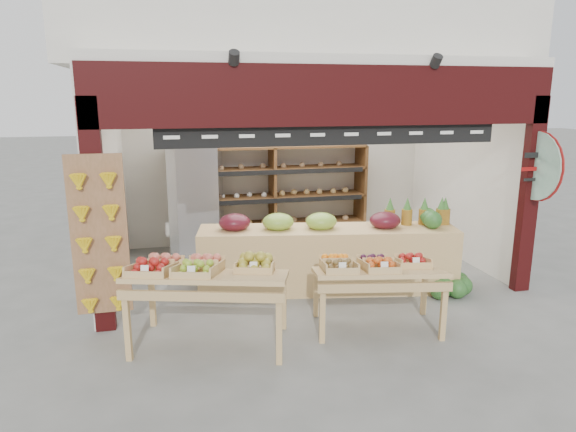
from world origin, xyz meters
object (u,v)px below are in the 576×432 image
at_px(mid_counter, 327,256).
at_px(watermelon_pile, 447,281).
at_px(refrigerator, 197,197).
at_px(display_table_left, 199,272).
at_px(display_table_right, 372,268).
at_px(back_shelving, 272,177).
at_px(cardboard_stack, 238,263).

bearing_deg(mid_counter, watermelon_pile, -18.15).
distance_m(refrigerator, display_table_left, 3.25).
xyz_separation_m(display_table_left, display_table_right, (1.95, -0.06, -0.10)).
relative_size(back_shelving, mid_counter, 0.94).
relative_size(refrigerator, display_table_left, 1.09).
xyz_separation_m(back_shelving, refrigerator, (-1.36, -0.32, -0.25)).
bearing_deg(display_table_right, mid_counter, 96.28).
bearing_deg(watermelon_pile, display_table_right, -151.83).
bearing_deg(watermelon_pile, cardboard_stack, 156.94).
bearing_deg(back_shelving, watermelon_pile, -57.01).
relative_size(back_shelving, display_table_right, 2.14).
xyz_separation_m(refrigerator, mid_counter, (1.65, -2.03, -0.52)).
relative_size(mid_counter, display_table_left, 1.94).
distance_m(cardboard_stack, watermelon_pile, 2.96).
distance_m(cardboard_stack, display_table_right, 2.36).
bearing_deg(display_table_left, back_shelving, 66.83).
bearing_deg(display_table_left, watermelon_pile, 11.72).
xyz_separation_m(back_shelving, cardboard_stack, (-0.86, -1.70, -1.00)).
bearing_deg(refrigerator, display_table_right, -48.20).
height_order(back_shelving, display_table_right, back_shelving).
distance_m(mid_counter, display_table_left, 2.21).
bearing_deg(mid_counter, back_shelving, 97.12).
distance_m(back_shelving, watermelon_pile, 3.57).
xyz_separation_m(cardboard_stack, display_table_right, (1.30, -1.92, 0.47)).
bearing_deg(watermelon_pile, mid_counter, 161.85).
xyz_separation_m(back_shelving, watermelon_pile, (1.85, -2.86, -1.07)).
xyz_separation_m(mid_counter, display_table_right, (0.14, -1.27, 0.24)).
bearing_deg(refrigerator, cardboard_stack, -57.08).
relative_size(back_shelving, cardboard_stack, 3.41).
distance_m(back_shelving, mid_counter, 2.48).
relative_size(refrigerator, cardboard_stack, 2.03).
bearing_deg(mid_counter, refrigerator, 129.11).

